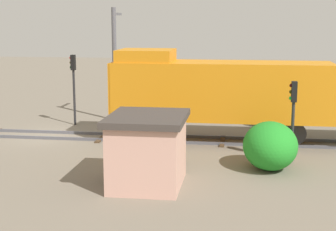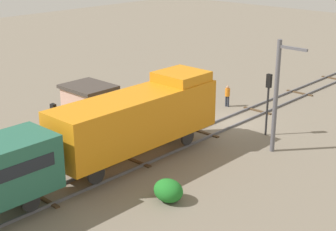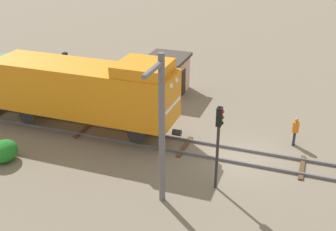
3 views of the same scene
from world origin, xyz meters
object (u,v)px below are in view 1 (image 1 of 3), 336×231
worker_by_signal (179,141)px  relay_hut (147,150)px  locomotive (217,89)px  traffic_signal_near (73,77)px  catenary_mast (115,61)px  traffic_signal_mid (293,106)px

worker_by_signal → relay_hut: (3.30, -0.82, 0.40)m
worker_by_signal → relay_hut: bearing=99.1°
locomotive → worker_by_signal: (4.20, -1.44, -1.78)m
locomotive → traffic_signal_near: (-3.20, -8.68, 0.16)m
locomotive → catenary_mast: (-5.07, -6.61, 0.97)m
traffic_signal_mid → catenary_mast: 13.25m
catenary_mast → locomotive: bearing=52.5°
traffic_signal_near → worker_by_signal: traffic_signal_near is taller
locomotive → relay_hut: 7.95m
locomotive → traffic_signal_near: 9.25m
catenary_mast → traffic_signal_near: bearing=-48.0°
traffic_signal_near → traffic_signal_mid: bearing=61.6°
locomotive → worker_by_signal: 4.78m
traffic_signal_mid → worker_by_signal: (0.80, -4.95, -1.54)m
traffic_signal_near → traffic_signal_mid: traffic_signal_near is taller
locomotive → relay_hut: bearing=-16.7°
traffic_signal_near → traffic_signal_mid: size_ratio=1.16×
traffic_signal_near → worker_by_signal: size_ratio=2.48×
worker_by_signal → traffic_signal_near: bearing=-22.6°
traffic_signal_near → catenary_mast: size_ratio=0.60×
worker_by_signal → catenary_mast: bearing=-37.9°
catenary_mast → relay_hut: bearing=19.1°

